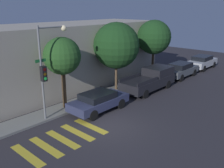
{
  "coord_description": "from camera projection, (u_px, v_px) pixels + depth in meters",
  "views": [
    {
      "loc": [
        -9.63,
        -9.15,
        6.77
      ],
      "look_at": [
        2.64,
        2.1,
        1.6
      ],
      "focal_mm": 40.0,
      "sensor_mm": 36.0,
      "label": 1
    }
  ],
  "objects": [
    {
      "name": "sidewalk",
      "position": [
        66.0,
        108.0,
        17.28
      ],
      "size": [
        26.0,
        1.69,
        0.14
      ],
      "primitive_type": "cube",
      "color": "slate",
      "rests_on": "ground"
    },
    {
      "name": "ground_plane",
      "position": [
        108.0,
        127.0,
        14.69
      ],
      "size": [
        60.0,
        60.0,
        0.0
      ],
      "primitive_type": "plane",
      "color": "#2D2B30"
    },
    {
      "name": "crosswalk",
      "position": [
        62.0,
        139.0,
        13.31
      ],
      "size": [
        4.55,
        2.6,
        0.0
      ],
      "color": "gold",
      "rests_on": "ground"
    },
    {
      "name": "building_row",
      "position": [
        30.0,
        62.0,
        19.24
      ],
      "size": [
        26.0,
        6.0,
        5.41
      ],
      "primitive_type": "cube",
      "color": "#A89E8E",
      "rests_on": "ground"
    },
    {
      "name": "traffic_light_pole",
      "position": [
        48.0,
        62.0,
        14.67
      ],
      "size": [
        2.3,
        0.56,
        5.78
      ],
      "color": "slate",
      "rests_on": "ground"
    },
    {
      "name": "sedan_middle",
      "position": [
        181.0,
        70.0,
        24.84
      ],
      "size": [
        4.41,
        1.76,
        1.46
      ],
      "color": "#4C5156",
      "rests_on": "ground"
    },
    {
      "name": "tree_far_end",
      "position": [
        154.0,
        37.0,
        23.65
      ],
      "size": [
        3.23,
        3.23,
        5.63
      ],
      "color": "#42301E",
      "rests_on": "ground"
    },
    {
      "name": "pickup_truck",
      "position": [
        151.0,
        79.0,
        21.05
      ],
      "size": [
        5.4,
        2.03,
        1.79
      ],
      "color": "black",
      "rests_on": "ground"
    },
    {
      "name": "sedan_far_end",
      "position": [
        202.0,
        62.0,
        28.39
      ],
      "size": [
        4.46,
        1.84,
        1.47
      ],
      "color": "#B7BABF",
      "rests_on": "ground"
    },
    {
      "name": "sedan_near_corner",
      "position": [
        99.0,
        101.0,
        16.75
      ],
      "size": [
        4.26,
        1.85,
        1.32
      ],
      "color": "#2D3351",
      "rests_on": "ground"
    },
    {
      "name": "tree_near_corner",
      "position": [
        62.0,
        56.0,
        16.21
      ],
      "size": [
        2.47,
        2.47,
        4.95
      ],
      "color": "#42301E",
      "rests_on": "ground"
    },
    {
      "name": "tree_midblock",
      "position": [
        116.0,
        46.0,
        19.92
      ],
      "size": [
        3.71,
        3.71,
        5.66
      ],
      "color": "brown",
      "rests_on": "ground"
    }
  ]
}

